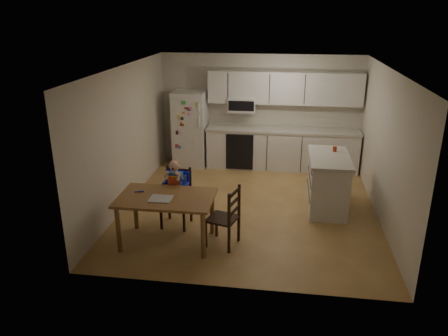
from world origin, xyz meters
name	(u,v)px	position (x,y,z in m)	size (l,w,h in m)	color
room	(253,134)	(0.00, 0.48, 1.25)	(4.52, 5.01, 2.51)	olive
refrigerator	(190,129)	(-1.55, 2.15, 0.85)	(0.72, 0.70, 1.70)	silver
kitchen_run	(281,130)	(0.50, 2.24, 0.88)	(3.37, 0.62, 2.15)	silver
kitchen_island	(328,182)	(1.38, 0.16, 0.50)	(0.70, 1.33, 0.99)	silver
red_cup	(335,149)	(1.49, 0.47, 1.03)	(0.07, 0.07, 0.09)	#B93512
dining_table	(166,203)	(-1.14, -1.46, 0.66)	(1.43, 0.92, 0.77)	brown
napkin	(161,199)	(-1.19, -1.56, 0.77)	(0.33, 0.28, 0.01)	#ACACB1
toddler_spoon	(138,192)	(-1.60, -1.36, 0.77)	(0.02, 0.02, 0.12)	#0F1AD2
chair_booster	(176,186)	(-1.13, -0.84, 0.69)	(0.47, 0.47, 1.15)	black
chair_side	(228,214)	(-0.20, -1.44, 0.54)	(0.52, 0.52, 0.95)	black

